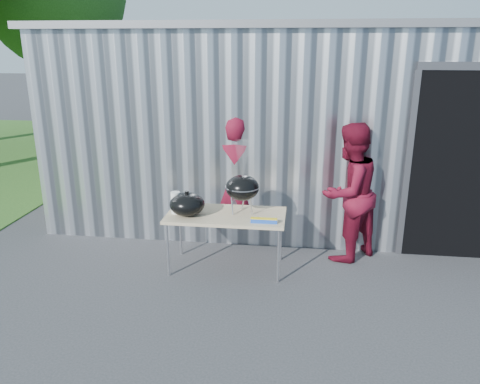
# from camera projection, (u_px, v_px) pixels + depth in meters

# --- Properties ---
(ground) EXTENTS (80.00, 80.00, 0.00)m
(ground) POSITION_uv_depth(u_px,v_px,m) (237.00, 307.00, 5.24)
(ground) COLOR #333335
(building) EXTENTS (8.20, 6.20, 3.10)m
(building) POSITION_uv_depth(u_px,v_px,m) (316.00, 113.00, 8.99)
(building) COLOR silver
(building) RESTS_ON ground
(folding_table) EXTENTS (1.50, 0.75, 0.75)m
(folding_table) POSITION_uv_depth(u_px,v_px,m) (226.00, 217.00, 5.94)
(folding_table) COLOR tan
(folding_table) RESTS_ON ground
(kettle_grill) EXTENTS (0.43, 0.43, 0.93)m
(kettle_grill) POSITION_uv_depth(u_px,v_px,m) (242.00, 181.00, 5.84)
(kettle_grill) COLOR black
(kettle_grill) RESTS_ON folding_table
(grill_lid) EXTENTS (0.44, 0.44, 0.32)m
(grill_lid) POSITION_uv_depth(u_px,v_px,m) (187.00, 204.00, 5.85)
(grill_lid) COLOR black
(grill_lid) RESTS_ON folding_table
(paper_towels) EXTENTS (0.12, 0.12, 0.28)m
(paper_towels) POSITION_uv_depth(u_px,v_px,m) (176.00, 203.00, 5.92)
(paper_towels) COLOR white
(paper_towels) RESTS_ON folding_table
(white_tub) EXTENTS (0.20, 0.15, 0.10)m
(white_tub) POSITION_uv_depth(u_px,v_px,m) (187.00, 203.00, 6.17)
(white_tub) COLOR white
(white_tub) RESTS_ON folding_table
(foil_box) EXTENTS (0.32, 0.05, 0.06)m
(foil_box) POSITION_uv_depth(u_px,v_px,m) (264.00, 221.00, 5.62)
(foil_box) COLOR blue
(foil_box) RESTS_ON folding_table
(person_cook) EXTENTS (0.68, 0.45, 1.86)m
(person_cook) POSITION_uv_depth(u_px,v_px,m) (235.00, 181.00, 6.70)
(person_cook) COLOR maroon
(person_cook) RESTS_ON ground
(person_bystander) EXTENTS (1.14, 1.14, 1.86)m
(person_bystander) POSITION_uv_depth(u_px,v_px,m) (349.00, 193.00, 6.18)
(person_bystander) COLOR maroon
(person_bystander) RESTS_ON ground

